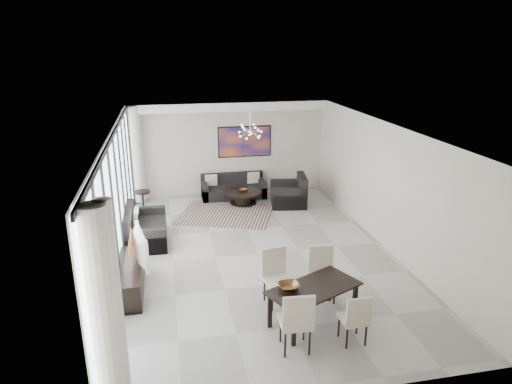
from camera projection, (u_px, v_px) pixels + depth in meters
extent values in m
cube|color=#A8A39B|center=(258.00, 253.00, 10.44)|extent=(6.00, 9.00, 0.02)
cube|color=white|center=(258.00, 129.00, 9.53)|extent=(6.00, 9.00, 0.02)
cube|color=beige|center=(229.00, 149.00, 14.16)|extent=(6.00, 0.02, 2.90)
cube|color=beige|center=(329.00, 304.00, 5.81)|extent=(6.00, 0.02, 2.90)
cube|color=beige|center=(384.00, 186.00, 10.55)|extent=(0.02, 9.00, 2.90)
cube|color=silver|center=(117.00, 203.00, 9.43)|extent=(0.01, 8.95, 2.85)
cube|color=black|center=(112.00, 136.00, 8.99)|extent=(0.04, 8.95, 0.10)
cube|color=black|center=(125.00, 264.00, 9.89)|extent=(0.04, 8.95, 0.06)
cube|color=black|center=(93.00, 308.00, 5.72)|extent=(0.04, 0.05, 2.88)
cube|color=black|center=(102.00, 271.00, 6.65)|extent=(0.04, 0.05, 2.88)
cube|color=black|center=(109.00, 243.00, 7.58)|extent=(0.04, 0.05, 2.88)
cube|color=black|center=(115.00, 220.00, 8.51)|extent=(0.04, 0.05, 2.88)
cube|color=black|center=(119.00, 203.00, 9.44)|extent=(0.04, 0.05, 2.88)
cube|color=black|center=(123.00, 188.00, 10.37)|extent=(0.04, 0.05, 2.88)
cube|color=black|center=(126.00, 176.00, 11.30)|extent=(0.04, 0.05, 2.88)
cube|color=black|center=(128.00, 166.00, 12.23)|extent=(0.04, 0.05, 2.88)
cube|color=black|center=(130.00, 157.00, 13.16)|extent=(0.04, 0.05, 2.88)
cylinder|color=white|center=(103.00, 314.00, 5.60)|extent=(0.36, 0.36, 2.85)
cylinder|color=white|center=(136.00, 155.00, 13.32)|extent=(0.36, 0.36, 2.85)
cube|color=white|center=(229.00, 107.00, 13.57)|extent=(5.98, 0.40, 0.26)
cube|color=#C9581B|center=(245.00, 142.00, 14.18)|extent=(1.68, 0.04, 0.98)
cylinder|color=silver|center=(250.00, 121.00, 12.00)|extent=(0.02, 0.02, 0.55)
sphere|color=silver|center=(250.00, 131.00, 12.09)|extent=(0.12, 0.12, 0.12)
cube|color=black|center=(226.00, 214.00, 12.79)|extent=(3.01, 2.67, 0.01)
cylinder|color=black|center=(243.00, 192.00, 13.54)|extent=(1.10, 1.10, 0.04)
cylinder|color=black|center=(243.00, 198.00, 13.60)|extent=(0.48, 0.48, 0.34)
cylinder|color=black|center=(243.00, 203.00, 13.65)|extent=(0.77, 0.77, 0.03)
imported|color=brown|center=(243.00, 190.00, 13.50)|extent=(0.26, 0.26, 0.08)
cube|color=black|center=(234.00, 192.00, 14.14)|extent=(1.96, 0.80, 0.36)
cube|color=black|center=(232.00, 178.00, 14.33)|extent=(1.96, 0.16, 0.36)
cube|color=black|center=(205.00, 191.00, 13.95)|extent=(0.16, 0.80, 0.52)
cube|color=black|center=(262.00, 188.00, 14.28)|extent=(0.16, 0.80, 0.52)
cube|color=black|center=(147.00, 233.00, 11.04)|extent=(0.94, 1.67, 0.42)
cube|color=black|center=(129.00, 218.00, 10.84)|extent=(0.19, 1.67, 0.42)
cube|color=black|center=(146.00, 242.00, 10.32)|extent=(0.94, 0.19, 0.61)
cube|color=black|center=(147.00, 218.00, 11.70)|extent=(0.94, 0.19, 0.61)
cube|color=black|center=(288.00, 197.00, 13.50)|extent=(1.16, 1.21, 0.44)
cube|color=black|center=(302.00, 183.00, 13.38)|extent=(0.37, 1.07, 0.44)
cube|color=black|center=(287.00, 190.00, 13.88)|extent=(1.02, 0.36, 0.64)
cube|color=black|center=(290.00, 199.00, 13.07)|extent=(1.02, 0.36, 0.64)
cylinder|color=black|center=(142.00, 192.00, 12.82)|extent=(0.45, 0.45, 0.04)
cylinder|color=black|center=(143.00, 202.00, 12.92)|extent=(0.06, 0.06, 0.56)
cylinder|color=black|center=(144.00, 211.00, 13.01)|extent=(0.31, 0.31, 0.03)
cube|color=black|center=(130.00, 278.00, 8.82)|extent=(0.49, 1.76, 0.55)
imported|color=gray|center=(136.00, 247.00, 8.72)|extent=(0.37, 1.16, 0.66)
cube|color=black|center=(314.00, 288.00, 7.74)|extent=(1.78, 1.39, 0.04)
cube|color=black|center=(294.00, 328.00, 7.21)|extent=(0.07, 0.07, 0.63)
cube|color=black|center=(270.00, 311.00, 7.68)|extent=(0.07, 0.07, 0.63)
cube|color=black|center=(355.00, 300.00, 8.01)|extent=(0.07, 0.07, 0.63)
cube|color=black|center=(330.00, 285.00, 8.48)|extent=(0.07, 0.07, 0.63)
cube|color=#BFB59E|center=(295.00, 322.00, 7.08)|extent=(0.52, 0.52, 0.06)
cube|color=#BFB59E|center=(299.00, 314.00, 6.80)|extent=(0.49, 0.08, 0.59)
cylinder|color=black|center=(281.00, 330.00, 7.32)|extent=(0.04, 0.04, 0.46)
cylinder|color=black|center=(310.00, 342.00, 7.01)|extent=(0.04, 0.04, 0.46)
cube|color=#BFB59E|center=(353.00, 319.00, 7.28)|extent=(0.42, 0.42, 0.05)
cube|color=#BFB59E|center=(359.00, 313.00, 7.05)|extent=(0.41, 0.06, 0.50)
cylinder|color=black|center=(339.00, 326.00, 7.47)|extent=(0.04, 0.04, 0.38)
cylinder|color=black|center=(366.00, 335.00, 7.24)|extent=(0.04, 0.04, 0.38)
cube|color=#BFB59E|center=(278.00, 280.00, 8.32)|extent=(0.55, 0.55, 0.06)
cube|color=#BFB59E|center=(274.00, 262.00, 8.42)|extent=(0.48, 0.13, 0.58)
cylinder|color=black|center=(291.00, 296.00, 8.30)|extent=(0.04, 0.04, 0.45)
cylinder|color=black|center=(264.00, 290.00, 8.51)|extent=(0.04, 0.04, 0.45)
cube|color=#BFB59E|center=(323.00, 277.00, 8.46)|extent=(0.51, 0.51, 0.06)
cube|color=#BFB59E|center=(321.00, 259.00, 8.57)|extent=(0.47, 0.09, 0.57)
cylinder|color=black|center=(334.00, 293.00, 8.39)|extent=(0.04, 0.04, 0.44)
cylinder|color=black|center=(310.00, 285.00, 8.69)|extent=(0.04, 0.04, 0.44)
imported|color=brown|center=(289.00, 286.00, 7.68)|extent=(0.38, 0.38, 0.09)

